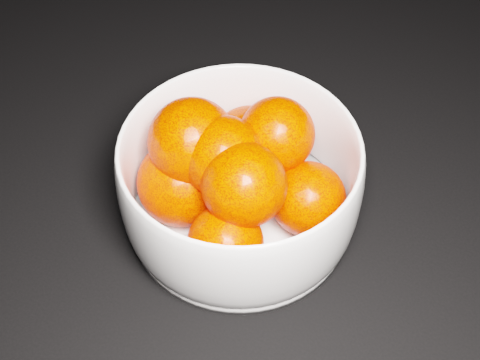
% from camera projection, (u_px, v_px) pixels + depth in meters
% --- Properties ---
extents(bowl, '(0.19, 0.19, 0.09)m').
position_uv_depth(bowl, '(240.00, 184.00, 0.53)').
color(bowl, silver).
rests_on(bowl, ground).
extents(orange_pile, '(0.16, 0.16, 0.11)m').
position_uv_depth(orange_pile, '(232.00, 170.00, 0.52)').
color(orange_pile, '#FD2700').
rests_on(orange_pile, bowl).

